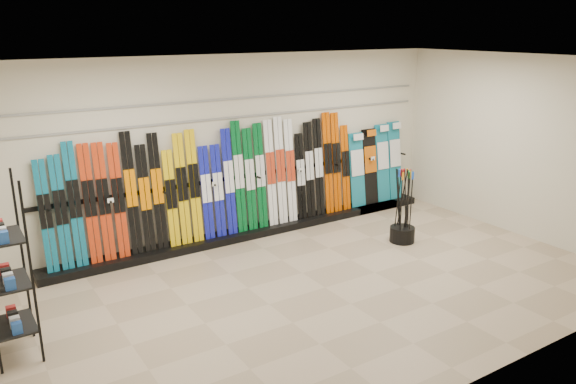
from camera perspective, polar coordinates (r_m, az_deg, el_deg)
floor at (r=7.75m, az=3.79°, el=-9.66°), size 8.00×8.00×0.00m
back_wall at (r=9.28m, az=-5.24°, el=4.54°), size 8.00×0.00×8.00m
right_wall at (r=10.07m, az=22.66°, el=4.28°), size 0.00×5.00×5.00m
ceiling at (r=6.97m, az=4.26°, el=13.07°), size 8.00×8.00×0.00m
ski_rack_base at (r=9.60m, az=-3.22°, el=-3.96°), size 8.00×0.40×0.12m
skis at (r=9.07m, az=-7.10°, el=0.78°), size 5.37×0.23×1.84m
snowboards at (r=10.95m, az=8.95°, el=2.73°), size 1.27×0.23×1.51m
accessory_rack at (r=6.55m, az=-26.72°, el=-7.05°), size 0.40×0.60×1.99m
pole_bin at (r=9.44m, az=11.52°, el=-4.22°), size 0.41×0.41×0.25m
ski_poles at (r=9.34m, az=11.69°, el=-1.32°), size 0.32×0.39×1.18m
slatwall_rail_0 at (r=9.18m, az=-5.27°, el=7.58°), size 7.60×0.02×0.03m
slatwall_rail_1 at (r=9.14m, az=-5.31°, el=9.44°), size 7.60×0.02×0.03m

